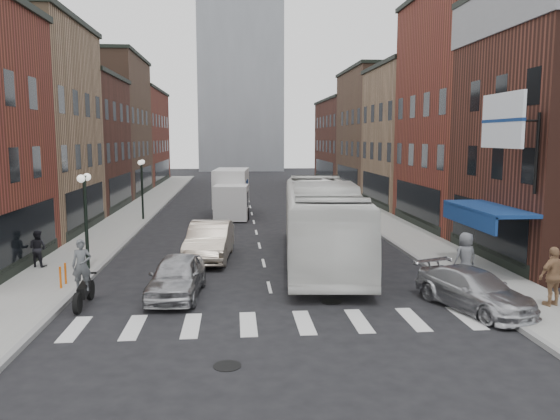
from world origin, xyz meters
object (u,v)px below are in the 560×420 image
object	(u,v)px
ped_left_solo	(38,248)
ped_right_b	(554,276)
billboard_sign	(504,122)
streetlamp_far	(142,178)
streetlamp_near	(85,203)
ped_right_c	(466,257)
curb_car	(474,290)
sedan_left_near	(177,276)
bike_rack	(63,275)
transit_bus	(322,222)
box_truck	(231,193)
sedan_left_far	(210,241)
motorcycle_rider	(83,275)

from	to	relation	value
ped_left_solo	ped_right_b	world-z (taller)	ped_right_b
billboard_sign	streetlamp_far	bearing A→B (deg)	132.41
streetlamp_near	ped_right_b	distance (m)	17.73
streetlamp_far	ped_right_c	bearing A→B (deg)	-49.60
curb_car	sedan_left_near	bearing A→B (deg)	147.68
streetlamp_far	bike_rack	xyz separation A→B (m)	(-0.20, -16.70, -2.36)
billboard_sign	bike_rack	size ratio (longest dim) A/B	4.62
streetlamp_far	sedan_left_near	size ratio (longest dim) A/B	0.96
transit_bus	curb_car	world-z (taller)	transit_bus
bike_rack	box_truck	world-z (taller)	box_truck
sedan_left_near	transit_bus	bearing A→B (deg)	43.39
streetlamp_far	sedan_left_far	size ratio (longest dim) A/B	0.79
streetlamp_near	ped_right_b	world-z (taller)	streetlamp_near
box_truck	streetlamp_far	bearing A→B (deg)	-154.05
streetlamp_near	sedan_left_far	bearing A→B (deg)	21.92
motorcycle_rider	ped_right_c	bearing A→B (deg)	-0.25
streetlamp_near	sedan_left_near	xyz separation A→B (m)	(4.06, -3.86, -2.18)
box_truck	ped_left_solo	xyz separation A→B (m)	(-8.11, -15.73, -0.68)
box_truck	sedan_left_far	bearing A→B (deg)	-88.73
streetlamp_near	sedan_left_far	size ratio (longest dim) A/B	0.79
streetlamp_far	ped_right_c	distance (m)	22.91
curb_car	ped_left_solo	xyz separation A→B (m)	(-16.09, 6.70, 0.29)
billboard_sign	curb_car	xyz separation A→B (m)	(-2.09, -2.67, -5.48)
curb_car	ped_right_c	size ratio (longest dim) A/B	2.35
bike_rack	ped_right_c	distance (m)	15.03
motorcycle_rider	ped_left_solo	size ratio (longest dim) A/B	1.45
ped_left_solo	box_truck	bearing A→B (deg)	-98.78
streetlamp_far	ped_left_solo	bearing A→B (deg)	-99.24
transit_bus	ped_left_solo	distance (m)	12.24
sedan_left_near	curb_car	world-z (taller)	sedan_left_near
motorcycle_rider	ped_right_c	xyz separation A→B (m)	(13.70, 1.45, 0.03)
curb_car	motorcycle_rider	bearing A→B (deg)	154.96
streetlamp_near	transit_bus	size ratio (longest dim) A/B	0.31
billboard_sign	sedan_left_near	world-z (taller)	billboard_sign
ped_right_b	ped_right_c	distance (m)	3.47
box_truck	motorcycle_rider	size ratio (longest dim) A/B	3.36
motorcycle_rider	ped_right_b	distance (m)	15.40
box_truck	curb_car	distance (m)	23.82
streetlamp_far	box_truck	xyz separation A→B (m)	(5.92, 2.26, -1.29)
bike_rack	transit_bus	size ratio (longest dim) A/B	0.06
sedan_left_near	billboard_sign	bearing A→B (deg)	5.77
motorcycle_rider	ped_right_b	world-z (taller)	motorcycle_rider
sedan_left_near	ped_right_b	size ratio (longest dim) A/B	2.20
billboard_sign	bike_rack	distance (m)	17.14
box_truck	ped_right_c	world-z (taller)	box_truck
curb_car	sedan_left_far	bearing A→B (deg)	118.43
billboard_sign	sedan_left_near	size ratio (longest dim) A/B	0.86
sedan_left_far	ped_right_c	xyz separation A→B (m)	(9.83, -5.39, 0.24)
ped_left_solo	curb_car	bearing A→B (deg)	175.90
sedan_left_far	curb_car	xyz separation A→B (m)	(8.93, -8.17, -0.21)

